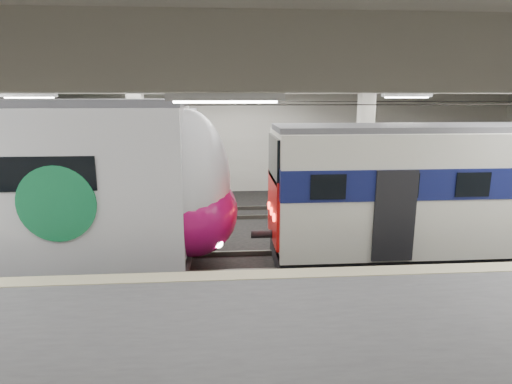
{
  "coord_description": "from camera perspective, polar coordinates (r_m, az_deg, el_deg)",
  "views": [
    {
      "loc": [
        -0.03,
        -12.0,
        4.99
      ],
      "look_at": [
        0.95,
        1.0,
        2.0
      ],
      "focal_mm": 30.0,
      "sensor_mm": 36.0,
      "label": 1
    }
  ],
  "objects": [
    {
      "name": "far_train",
      "position": [
        19.42,
        -28.53,
        3.32
      ],
      "size": [
        13.9,
        3.4,
        4.41
      ],
      "rotation": [
        0.0,
        0.0,
        0.04
      ],
      "color": "silver",
      "rests_on": "ground"
    },
    {
      "name": "older_rer",
      "position": [
        14.44,
        27.22,
        0.2
      ],
      "size": [
        12.37,
        2.73,
        4.13
      ],
      "color": "silver",
      "rests_on": "ground"
    },
    {
      "name": "station_hall",
      "position": [
        10.4,
        -4.05,
        3.24
      ],
      "size": [
        36.0,
        24.0,
        5.75
      ],
      "color": "black",
      "rests_on": "ground"
    }
  ]
}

